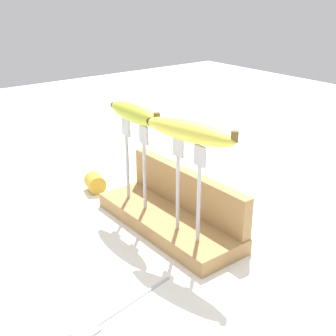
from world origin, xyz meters
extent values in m
plane|color=white|center=(0.00, 0.00, 0.00)|extent=(3.00, 3.00, 0.00)
cube|color=#A87F4C|center=(0.00, 0.00, 0.02)|extent=(0.34, 0.12, 0.03)
cube|color=#A87F4C|center=(0.00, 0.05, 0.07)|extent=(0.33, 0.02, 0.08)
cylinder|color=#B2B2B7|center=(-0.11, -0.02, 0.10)|extent=(0.01, 0.01, 0.14)
cube|color=#B2B2B7|center=(-0.11, -0.02, 0.19)|extent=(0.03, 0.00, 0.04)
cylinder|color=#B2B2B7|center=(-0.05, -0.02, 0.10)|extent=(0.01, 0.01, 0.14)
cube|color=#B2B2B7|center=(-0.05, -0.02, 0.19)|extent=(0.03, 0.00, 0.04)
cylinder|color=#B2B2B7|center=(0.05, -0.02, 0.10)|extent=(0.01, 0.01, 0.14)
cube|color=#B2B2B7|center=(0.05, -0.02, 0.19)|extent=(0.03, 0.00, 0.04)
cylinder|color=#B2B2B7|center=(0.11, -0.02, 0.10)|extent=(0.01, 0.01, 0.14)
cube|color=#B2B2B7|center=(0.11, -0.02, 0.19)|extent=(0.03, 0.00, 0.04)
ellipsoid|color=#B2C138|center=(-0.08, -0.02, 0.22)|extent=(0.16, 0.04, 0.04)
cylinder|color=brown|center=(-0.01, -0.02, 0.23)|extent=(0.01, 0.01, 0.02)
sphere|color=#3F2D19|center=(-0.16, -0.02, 0.22)|extent=(0.01, 0.01, 0.01)
ellipsoid|color=#DBD147|center=(0.08, -0.02, 0.23)|extent=(0.19, 0.08, 0.04)
cylinder|color=brown|center=(0.17, 0.00, 0.24)|extent=(0.01, 0.01, 0.02)
sphere|color=#3F2D19|center=(-0.01, -0.04, 0.23)|extent=(0.01, 0.01, 0.01)
cylinder|color=#B2B2B7|center=(0.14, -0.18, 0.00)|extent=(0.03, 0.15, 0.01)
cube|color=#B2B2B7|center=(0.16, -0.27, 0.00)|extent=(0.03, 0.04, 0.01)
cylinder|color=gold|center=(-0.24, -0.03, 0.02)|extent=(0.06, 0.05, 0.04)
cylinder|color=beige|center=(-0.27, -0.02, 0.02)|extent=(0.01, 0.04, 0.04)
camera|label=1|loc=(0.62, -0.49, 0.46)|focal=48.01mm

